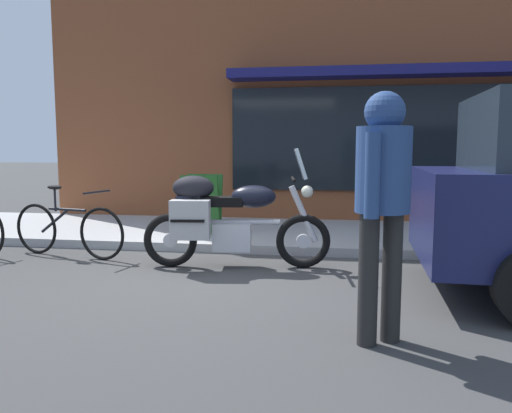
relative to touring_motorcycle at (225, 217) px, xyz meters
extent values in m
plane|color=#3C3C3C|center=(-0.06, -0.48, -0.60)|extent=(80.00, 80.00, 0.00)
torus|color=black|center=(0.90, 0.14, -0.29)|extent=(0.64, 0.17, 0.63)
cylinder|color=silver|center=(0.90, 0.14, -0.29)|extent=(0.17, 0.08, 0.16)
torus|color=black|center=(-0.65, -0.05, -0.29)|extent=(0.64, 0.17, 0.63)
cylinder|color=silver|center=(-0.65, -0.05, -0.29)|extent=(0.17, 0.08, 0.16)
cube|color=silver|center=(0.07, 0.04, -0.24)|extent=(0.47, 0.35, 0.32)
cylinder|color=silver|center=(0.12, 0.05, -0.07)|extent=(1.01, 0.18, 0.06)
ellipsoid|color=black|center=(0.32, 0.07, 0.23)|extent=(0.55, 0.34, 0.26)
cube|color=black|center=(-0.09, 0.02, 0.17)|extent=(0.62, 0.31, 0.11)
cube|color=black|center=(-0.42, -0.02, 0.15)|extent=(0.30, 0.25, 0.18)
cylinder|color=silver|center=(0.90, 0.14, 0.03)|extent=(0.35, 0.11, 0.67)
cylinder|color=black|center=(0.78, 0.13, 0.43)|extent=(0.11, 0.62, 0.04)
cube|color=silver|center=(0.86, 0.14, 0.61)|extent=(0.19, 0.34, 0.35)
sphere|color=#EAEACC|center=(0.94, 0.15, 0.29)|extent=(0.14, 0.14, 0.14)
cube|color=#A9A9A9|center=(-0.34, -0.25, -0.01)|extent=(0.46, 0.25, 0.44)
cube|color=black|center=(-0.34, -0.36, -0.01)|extent=(0.37, 0.06, 0.03)
ellipsoid|color=black|center=(-0.37, -0.01, 0.33)|extent=(0.52, 0.38, 0.28)
torus|color=black|center=(-1.61, 0.15, -0.27)|extent=(0.66, 0.19, 0.67)
torus|color=black|center=(-2.64, 0.39, -0.27)|extent=(0.66, 0.19, 0.67)
cylinder|color=black|center=(-2.12, 0.27, 0.01)|extent=(0.58, 0.16, 0.04)
cylinder|color=black|center=(-2.33, 0.32, -0.15)|extent=(0.45, 0.13, 0.33)
cylinder|color=black|center=(-2.31, 0.31, 0.13)|extent=(0.03, 0.03, 0.30)
ellipsoid|color=black|center=(-2.31, 0.31, 0.29)|extent=(0.24, 0.15, 0.06)
cylinder|color=black|center=(-1.65, 0.16, 0.25)|extent=(0.13, 0.47, 0.03)
cylinder|color=black|center=(2.89, 0.28, -0.27)|extent=(0.67, 0.25, 0.66)
cylinder|color=black|center=(1.50, -2.11, -0.13)|extent=(0.14, 0.14, 0.95)
cylinder|color=black|center=(1.67, -2.01, -0.13)|extent=(0.14, 0.14, 0.95)
cylinder|color=navy|center=(1.59, -2.06, 0.64)|extent=(0.50, 0.50, 0.59)
sphere|color=navy|center=(1.59, -2.06, 1.04)|extent=(0.28, 0.28, 0.28)
sphere|color=tan|center=(1.53, -2.04, 1.04)|extent=(0.17, 0.17, 0.17)
cylinder|color=navy|center=(1.50, -2.27, 0.61)|extent=(0.10, 0.10, 0.57)
cylinder|color=navy|center=(1.67, -1.85, 0.61)|extent=(0.10, 0.10, 0.57)
cube|color=#1E511E|center=(-0.70, 1.45, -0.04)|extent=(0.55, 0.18, 0.88)
cube|color=#1E511E|center=(-0.70, 1.67, -0.04)|extent=(0.55, 0.18, 0.88)
camera|label=1|loc=(1.27, -5.65, 0.79)|focal=35.38mm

